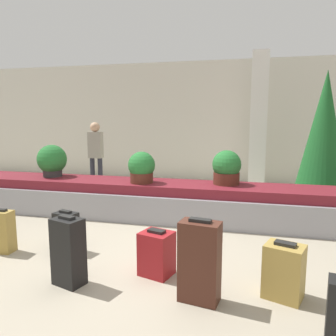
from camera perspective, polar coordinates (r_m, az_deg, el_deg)
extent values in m
plane|color=#9E937F|center=(4.14, -5.74, -15.30)|extent=(18.00, 18.00, 0.00)
cube|color=beige|center=(9.05, 5.66, 8.06)|extent=(18.00, 0.06, 3.20)
cube|color=gray|center=(5.59, 0.00, -6.44)|extent=(7.79, 0.95, 0.45)
cube|color=maroon|center=(5.51, 0.00, -3.38)|extent=(7.48, 0.79, 0.16)
cube|color=silver|center=(8.01, 15.45, 7.74)|extent=(0.38, 0.38, 3.20)
cube|color=black|center=(3.55, -16.96, -13.78)|extent=(0.35, 0.29, 0.69)
cube|color=black|center=(3.43, -17.22, -8.21)|extent=(0.18, 0.12, 0.03)
cube|color=maroon|center=(3.64, -1.99, -14.66)|extent=(0.40, 0.36, 0.47)
cube|color=black|center=(3.55, -2.02, -10.93)|extent=(0.20, 0.15, 0.03)
cube|color=#A3843D|center=(4.68, -26.87, -9.86)|extent=(0.27, 0.20, 0.53)
cube|color=black|center=(4.61, -27.11, -6.54)|extent=(0.15, 0.07, 0.03)
cube|color=#472319|center=(3.12, 5.53, -15.95)|extent=(0.39, 0.27, 0.75)
cube|color=black|center=(2.98, 5.64, -9.07)|extent=(0.21, 0.10, 0.03)
cube|color=#A3843D|center=(3.39, 19.52, -16.63)|extent=(0.41, 0.37, 0.51)
cube|color=black|center=(3.28, 19.76, -12.32)|extent=(0.21, 0.15, 0.03)
cube|color=black|center=(4.43, -17.28, -10.55)|extent=(0.32, 0.25, 0.50)
cube|color=black|center=(4.35, -17.44, -7.26)|extent=(0.17, 0.10, 0.03)
cylinder|color=#4C2319|center=(5.45, 10.12, -1.77)|extent=(0.43, 0.43, 0.20)
sphere|color=#236B2D|center=(5.42, 10.18, 0.59)|extent=(0.47, 0.47, 0.47)
cylinder|color=#4C2319|center=(5.50, -4.60, -1.68)|extent=(0.38, 0.38, 0.17)
sphere|color=#236B2D|center=(5.47, -4.63, 0.51)|extent=(0.45, 0.45, 0.45)
cylinder|color=#2D2D2D|center=(6.46, -19.45, -0.62)|extent=(0.34, 0.34, 0.17)
sphere|color=#236B2D|center=(6.42, -19.56, 1.45)|extent=(0.54, 0.54, 0.54)
cylinder|color=#282833|center=(7.95, -13.00, -0.99)|extent=(0.11, 0.11, 0.77)
cylinder|color=#282833|center=(7.86, -11.70, -1.05)|extent=(0.11, 0.11, 0.77)
cube|color=gray|center=(7.82, -12.51, 3.94)|extent=(0.33, 0.19, 0.61)
sphere|color=tan|center=(7.80, -12.61, 6.97)|extent=(0.22, 0.22, 0.22)
cylinder|color=#4C331E|center=(7.01, 24.81, -5.28)|extent=(0.16, 0.16, 0.18)
cone|color=#195623|center=(6.84, 25.48, 5.24)|extent=(1.00, 1.00, 2.39)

